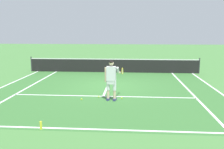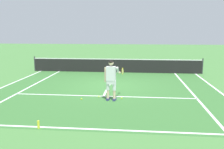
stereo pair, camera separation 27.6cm
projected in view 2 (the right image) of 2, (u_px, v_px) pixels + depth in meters
name	position (u px, v px, depth m)	size (l,w,h in m)	color
ground_plane	(109.00, 85.00, 13.17)	(80.00, 80.00, 0.00)	#477F3D
court_inner_surface	(107.00, 89.00, 12.31)	(10.98, 10.54, 0.00)	#387033
line_baseline	(87.00, 129.00, 7.35)	(10.98, 0.10, 0.01)	white
line_service	(103.00, 96.00, 11.01)	(8.23, 0.10, 0.01)	white
line_centre_service	(111.00, 82.00, 14.14)	(0.10, 6.40, 0.01)	white
line_singles_left	(29.00, 87.00, 12.72)	(0.10, 10.14, 0.01)	white
line_singles_right	(191.00, 91.00, 11.90)	(0.10, 10.14, 0.01)	white
line_doubles_left	(4.00, 87.00, 12.86)	(0.10, 10.14, 0.01)	white
line_doubles_right	(220.00, 92.00, 11.76)	(0.10, 10.14, 0.01)	white
tennis_net	(116.00, 65.00, 17.19)	(11.96, 0.08, 1.07)	#333338
tennis_player	(111.00, 78.00, 10.19)	(0.75, 1.09, 1.71)	navy
tennis_ball_near_feet	(99.00, 97.00, 10.81)	(0.07, 0.07, 0.07)	#CCE02D
tennis_ball_by_baseline	(81.00, 99.00, 10.44)	(0.07, 0.07, 0.07)	#CCE02D
tennis_ball_mid_court	(122.00, 98.00, 10.57)	(0.07, 0.07, 0.07)	#CCE02D
water_bottle	(38.00, 125.00, 7.37)	(0.07, 0.07, 0.25)	yellow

